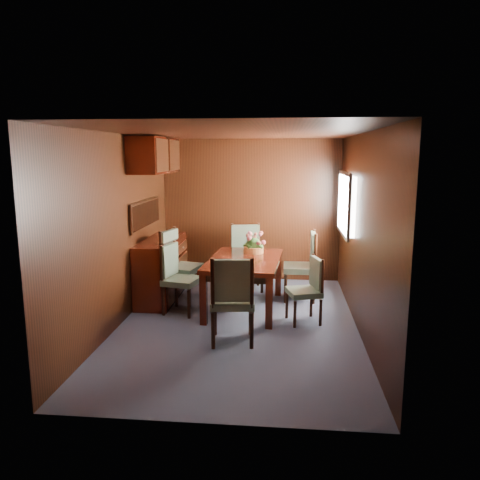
# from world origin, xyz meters

# --- Properties ---
(ground) EXTENTS (4.50, 4.50, 0.00)m
(ground) POSITION_xyz_m (0.00, 0.00, 0.00)
(ground) COLOR #3F4457
(ground) RESTS_ON ground
(room_shell) EXTENTS (3.06, 4.52, 2.41)m
(room_shell) POSITION_xyz_m (-0.10, 0.33, 1.63)
(room_shell) COLOR black
(room_shell) RESTS_ON ground
(sideboard) EXTENTS (0.48, 1.40, 0.90)m
(sideboard) POSITION_xyz_m (-1.25, 1.00, 0.45)
(sideboard) COLOR #3A0F07
(sideboard) RESTS_ON ground
(dining_table) EXTENTS (1.06, 1.60, 0.72)m
(dining_table) POSITION_xyz_m (0.03, 0.63, 0.62)
(dining_table) COLOR #3A0F07
(dining_table) RESTS_ON ground
(chair_left_near) EXTENTS (0.53, 0.54, 0.96)m
(chair_left_near) POSITION_xyz_m (-0.88, 0.41, 0.53)
(chair_left_near) COLOR black
(chair_left_near) RESTS_ON ground
(chair_left_far) EXTENTS (0.59, 0.61, 1.07)m
(chair_left_far) POSITION_xyz_m (-0.99, 0.90, 0.59)
(chair_left_far) COLOR black
(chair_left_far) RESTS_ON ground
(chair_right_near) EXTENTS (0.49, 0.50, 0.86)m
(chair_right_near) POSITION_xyz_m (0.90, 0.19, 0.48)
(chair_right_near) COLOR black
(chair_right_near) RESTS_ON ground
(chair_right_far) EXTENTS (0.47, 0.49, 1.03)m
(chair_right_far) POSITION_xyz_m (0.88, 1.15, 0.57)
(chair_right_far) COLOR black
(chair_right_far) RESTS_ON ground
(chair_head) EXTENTS (0.54, 0.52, 1.04)m
(chair_head) POSITION_xyz_m (0.00, -0.63, 0.58)
(chair_head) COLOR black
(chair_head) RESTS_ON ground
(chair_foot) EXTENTS (0.58, 0.56, 1.04)m
(chair_foot) POSITION_xyz_m (-0.03, 1.65, 0.58)
(chair_foot) COLOR black
(chair_foot) RESTS_ON ground
(flower_centerpiece) EXTENTS (0.31, 0.31, 0.31)m
(flower_centerpiece) POSITION_xyz_m (0.12, 1.04, 0.87)
(flower_centerpiece) COLOR #B57037
(flower_centerpiece) RESTS_ON dining_table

